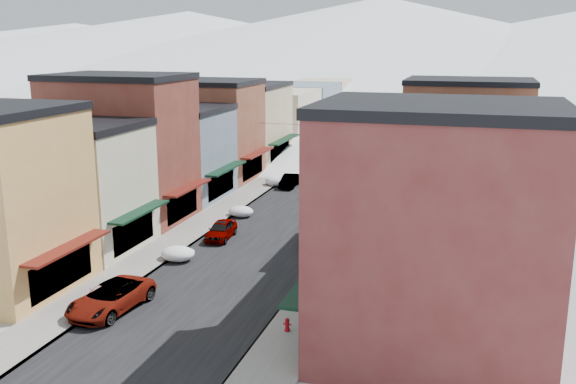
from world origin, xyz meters
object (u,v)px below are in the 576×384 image
Objects in this scene: trash_can at (361,214)px; car_silver_sedan at (221,230)px; car_green_sedan at (318,232)px; car_dark_hatch at (290,181)px; car_white_suv at (111,297)px; fire_hydrant at (287,325)px; streetlamp_near at (369,178)px.

car_silver_sedan is at bearing -141.27° from trash_can.
car_silver_sedan is 0.85× the size of car_green_sedan.
car_white_suv is at bearing -93.72° from car_dark_hatch.
car_silver_sedan reaches higher than fire_hydrant.
streetlamp_near reaches higher than car_green_sedan.
car_white_suv is 5.43× the size of trash_can.
car_white_suv is at bearing -115.13° from trash_can.
streetlamp_near reaches higher than car_white_suv.
car_dark_hatch is 0.83× the size of streetlamp_near.
car_green_sedan is (7.49, 1.25, 0.10)m from car_silver_sedan.
car_green_sedan is at bearing -69.27° from car_dark_hatch.
car_white_suv is at bearing 60.82° from car_green_sedan.
car_dark_hatch is at bearing -68.44° from car_green_sedan.
car_dark_hatch is 14.71m from trash_can.
trash_can is at bearing 71.08° from car_white_suv.
car_dark_hatch is (0.80, 33.40, -0.14)m from car_white_suv.
fire_hydrant is at bearing -89.86° from streetlamp_near.
trash_can reaches higher than fire_hydrant.
car_dark_hatch is 12.66m from streetlamp_near.
trash_can is at bearing 90.29° from fire_hydrant.
car_green_sedan is (7.49, -17.58, 0.15)m from car_dark_hatch.
car_silver_sedan is at bearing 124.08° from fire_hydrant.
car_white_suv reaches higher than trash_can.
car_white_suv is 17.86m from car_green_sedan.
fire_hydrant is 0.68× the size of trash_can.
car_silver_sedan is 3.91× the size of trash_can.
car_silver_sedan is at bearing -131.14° from streetlamp_near.
car_silver_sedan is at bearing 7.97° from car_green_sedan.
car_dark_hatch is at bearing 94.83° from car_white_suv.
car_white_suv is 1.44× the size of car_dark_hatch.
car_dark_hatch is 34.70m from fire_hydrant.
car_white_suv is 27.87m from streetlamp_near.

